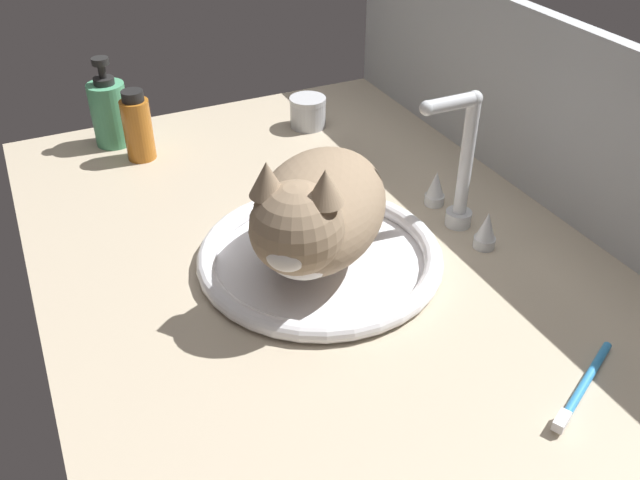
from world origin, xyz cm
name	(u,v)px	position (x,y,z in cm)	size (l,w,h in cm)	color
countertop	(317,263)	(0.00, 0.00, 1.50)	(113.98, 76.82, 3.00)	#B7A88E
backsplash_wall	(549,123)	(0.00, 39.61, 15.76)	(113.98, 2.40, 31.52)	#B2B7BC
sink_basin	(320,256)	(2.07, -0.54, 4.19)	(34.65, 34.65, 2.69)	white
faucet	(460,178)	(2.07, 22.20, 11.41)	(16.45, 10.77, 21.78)	silver
cat	(315,213)	(4.05, -2.23, 12.98)	(32.82, 30.33, 18.55)	#8C755B
metal_jar	(308,112)	(-39.58, 16.55, 5.99)	(7.04, 7.04, 5.95)	#B2B5BA
amber_bottle	(138,127)	(-40.48, -15.88, 8.99)	(5.07, 5.07, 12.71)	#B2661E
soap_pump_bottle	(110,112)	(-48.50, -19.13, 9.24)	(6.72, 6.72, 16.38)	#4C9E70
toothbrush	(582,387)	(36.52, 15.78, 3.63)	(8.57, 15.18, 1.70)	#338CD1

